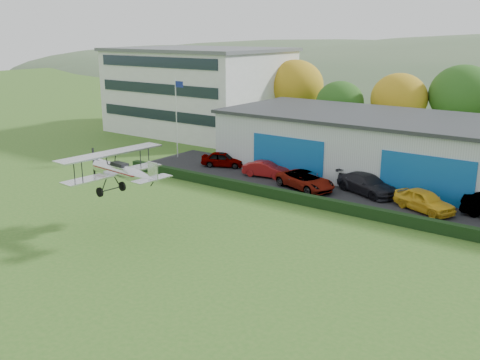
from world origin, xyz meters
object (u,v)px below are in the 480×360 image
Objects in this scene: flagpole at (177,111)px; car_0 at (223,159)px; car_1 at (266,169)px; car_3 at (367,184)px; car_2 at (305,180)px; office_block at (200,90)px; car_4 at (424,201)px; biplane at (121,170)px; hangar at (450,154)px.

car_0 is (6.05, -0.35, -4.04)m from flagpole.
car_1 is 9.21m from car_3.
car_0 reaches higher than car_1.
car_0 is 10.19m from car_2.
office_block reaches higher than car_0.
office_block is at bearing 23.82° from car_0.
office_block is at bearing 87.21° from car_3.
office_block is at bearing 88.87° from car_4.
car_3 is (4.51, 1.77, 0.06)m from car_2.
office_block is 2.77× the size of biplane.
biplane is at bearing -120.13° from hangar.
office_block is 3.81× the size of car_3.
flagpole is 1.07× the size of biplane.
car_2 is 4.85m from car_3.
car_1 is 14.27m from car_4.
car_2 is at bearing 134.04° from car_3.
car_0 is at bearing -3.32° from flagpole.
car_1 is 16.71m from biplane.
flagpole is at bearing 110.94° from car_3.
car_2 is (9.99, -2.01, 0.03)m from car_0.
car_1 is at bearing -152.53° from hangar.
car_4 is at bearing -118.29° from car_0.
biplane is (-14.28, -15.23, 3.25)m from car_4.
car_1 is at bearing 94.75° from biplane.
hangar is 10.00× the size of car_1.
biplane reaches higher than car_3.
car_3 is 0.73× the size of biplane.
office_block is 28.97m from car_2.
car_2 is 0.70× the size of biplane.
car_4 reaches higher than car_1.
office_block is 15.33m from flagpole.
car_4 is (5.02, -1.61, -0.01)m from car_3.
car_3 is (-4.33, -6.57, -1.82)m from hangar.
hangar is at bearing 13.51° from flagpole.
flagpole reaches higher than biplane.
car_4 reaches higher than car_0.
flagpole reaches higher than car_4.
car_4 is at bearing -4.91° from flagpole.
car_1 is (-13.53, -7.04, -1.94)m from hangar.
flagpole is 16.70m from car_2.
car_2 is (16.04, -2.36, -4.01)m from flagpole.
biplane reaches higher than car_0.
car_3 reaches higher than car_1.
car_0 is at bearing 111.64° from car_3.
office_block is 5.02× the size of car_0.
office_block is 4.51× the size of car_4.
flagpole reaches higher than hangar.
office_block is 3.93× the size of car_2.
car_4 is 21.12m from biplane.
hangar is 1.97× the size of office_block.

